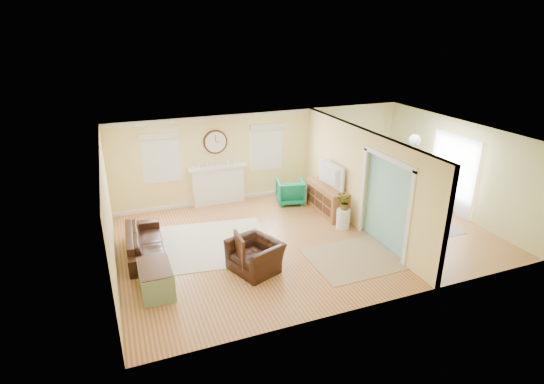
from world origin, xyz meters
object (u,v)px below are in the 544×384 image
(green_chair, at_px, (290,191))
(credenza, at_px, (327,199))
(dining_table, at_px, (393,206))
(sofa, at_px, (145,242))
(eames_chair, at_px, (255,256))

(green_chair, xyz_separation_m, credenza, (0.68, -1.02, 0.04))
(credenza, distance_m, dining_table, 1.80)
(sofa, distance_m, eames_chair, 2.64)
(sofa, height_order, credenza, credenza)
(green_chair, bearing_deg, eames_chair, 68.52)
(green_chair, xyz_separation_m, dining_table, (2.20, -1.98, -0.02))
(sofa, relative_size, dining_table, 1.07)
(eames_chair, relative_size, green_chair, 1.32)
(sofa, relative_size, credenza, 1.30)
(credenza, bearing_deg, green_chair, 123.63)
(credenza, height_order, dining_table, credenza)
(eames_chair, bearing_deg, dining_table, 83.70)
(sofa, distance_m, credenza, 5.04)
(sofa, height_order, green_chair, green_chair)
(sofa, xyz_separation_m, green_chair, (4.33, 1.61, 0.06))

